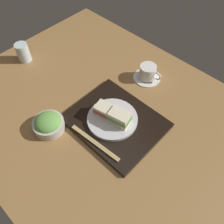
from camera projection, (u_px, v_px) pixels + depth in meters
ground_plane at (113, 121)px, 99.43cm from camera, size 140.00×100.00×3.00cm
serving_tray at (115, 122)px, 96.41cm from camera, size 36.28×29.74×1.77cm
sandwich_plate at (112, 119)px, 95.26cm from camera, size 20.15×20.15×1.40cm
sandwich_near at (106, 111)px, 93.91cm from camera, size 9.19×7.04×4.72cm
sandwich_far at (119, 118)px, 91.44cm from camera, size 9.25×7.10×5.43cm
salad_bowl at (48, 124)px, 93.28cm from camera, size 12.33×12.33×6.88cm
chopsticks_pair at (95, 143)px, 89.21cm from camera, size 23.02×3.22×0.70cm
coffee_cup at (148, 73)px, 109.90cm from camera, size 12.85×12.64×7.09cm
drinking_glass at (23, 52)px, 116.44cm from camera, size 6.16×6.16×9.20cm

